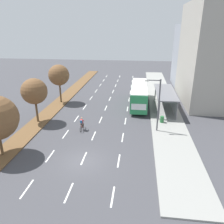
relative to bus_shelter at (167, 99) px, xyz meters
name	(u,v)px	position (x,y,z in m)	size (l,w,h in m)	color
ground_plane	(82,161)	(-9.53, -15.65, -1.87)	(140.00, 140.00, 0.00)	#424247
median_strip	(65,97)	(-17.83, 4.35, -1.81)	(2.60, 52.00, 0.12)	brown
sidewalk_right	(162,101)	(-0.28, 4.35, -1.79)	(4.50, 52.00, 0.15)	gray
lane_divider_left	(88,102)	(-13.03, 2.13, -1.86)	(0.14, 46.56, 0.01)	white
lane_divider_center	(108,103)	(-9.53, 2.13, -1.86)	(0.14, 46.56, 0.01)	white
lane_divider_right	(128,104)	(-6.03, 2.13, -1.86)	(0.14, 46.56, 0.01)	white
bus_shelter	(167,99)	(0.00, 0.00, 0.00)	(2.90, 9.66, 2.86)	gray
bus	(139,93)	(-4.28, 1.83, 0.20)	(2.54, 11.29, 3.37)	#28844C
cyclist	(82,124)	(-11.32, -8.77, -1.08)	(0.46, 1.82, 1.71)	black
median_tree_second	(34,91)	(-17.95, -7.07, 2.50)	(3.41, 3.41, 5.97)	brown
median_tree_third	(59,75)	(-17.62, 1.44, 2.92)	(3.44, 3.44, 6.41)	brown
streetlight	(157,102)	(-2.11, -8.04, 2.02)	(1.91, 0.24, 6.50)	#4C4C51
trash_bin	(162,119)	(-1.08, -5.39, -1.29)	(0.52, 0.52, 0.85)	#286B38
building_near_right	(223,54)	(9.13, 5.48, 6.18)	(11.98, 15.07, 16.10)	#A39E93
building_mid_right	(204,57)	(9.02, 15.86, 4.54)	(11.57, 11.77, 12.82)	#8E939E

